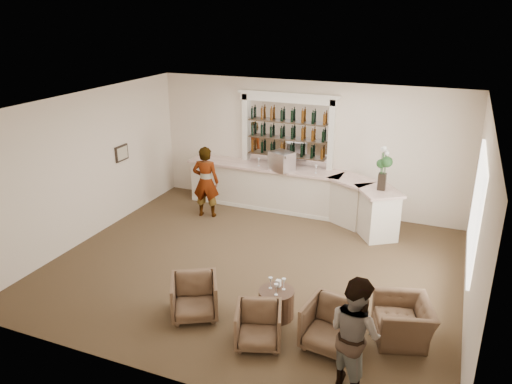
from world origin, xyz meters
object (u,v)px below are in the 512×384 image
at_px(sommelier, 206,182).
at_px(armchair_right, 332,326).
at_px(espresso_machine, 282,161).
at_px(guest, 355,333).
at_px(bar_counter, 293,192).
at_px(armchair_left, 194,297).
at_px(cocktail_table, 276,303).
at_px(armchair_far, 403,320).
at_px(armchair_center, 259,326).
at_px(flower_vase, 383,165).

height_order(sommelier, armchair_right, sommelier).
bearing_deg(espresso_machine, guest, -37.36).
bearing_deg(guest, bar_counter, -25.71).
relative_size(armchair_left, armchair_right, 0.96).
distance_m(cocktail_table, armchair_far, 2.07).
height_order(sommelier, guest, sommelier).
distance_m(armchair_center, flower_vase, 5.01).
xyz_separation_m(armchair_left, espresso_machine, (-0.18, 4.89, 1.02)).
height_order(sommelier, armchair_center, sommelier).
height_order(guest, armchair_right, guest).
xyz_separation_m(armchair_center, flower_vase, (1.06, 4.69, 1.38)).
height_order(cocktail_table, flower_vase, flower_vase).
bearing_deg(sommelier, armchair_center, 114.44).
relative_size(armchair_center, espresso_machine, 1.34).
bearing_deg(sommelier, cocktail_table, 120.28).
bearing_deg(armchair_far, cocktail_table, -101.91).
distance_m(guest, flower_vase, 5.14).
bearing_deg(guest, armchair_far, -72.52).
relative_size(armchair_center, armchair_far, 0.74).
relative_size(cocktail_table, flower_vase, 0.60).
distance_m(guest, espresso_machine, 6.32).
xyz_separation_m(armchair_right, armchair_far, (1.00, 0.65, -0.06)).
height_order(armchair_center, armchair_right, armchair_right).
bearing_deg(armchair_center, bar_counter, 84.03).
bearing_deg(flower_vase, armchair_left, -118.12).
distance_m(armchair_right, armchair_far, 1.19).
relative_size(bar_counter, espresso_machine, 10.63).
relative_size(armchair_right, espresso_machine, 1.53).
distance_m(armchair_left, flower_vase, 5.17).
bearing_deg(sommelier, bar_counter, -164.65).
relative_size(sommelier, armchair_center, 2.50).
xyz_separation_m(armchair_left, armchair_center, (1.29, -0.29, -0.03)).
bearing_deg(sommelier, armchair_left, 103.02).
distance_m(bar_counter, guest, 6.26).
height_order(bar_counter, armchair_center, bar_counter).
height_order(armchair_center, espresso_machine, espresso_machine).
bearing_deg(bar_counter, sommelier, -152.68).
distance_m(bar_counter, cocktail_table, 4.64).
bearing_deg(sommelier, flower_vase, 173.86).
height_order(armchair_left, armchair_right, armchair_right).
distance_m(bar_counter, armchair_center, 5.41).
bearing_deg(bar_counter, armchair_right, -65.29).
height_order(armchair_left, flower_vase, flower_vase).
distance_m(bar_counter, sommelier, 2.22).
bearing_deg(armchair_center, sommelier, 107.69).
distance_m(armchair_center, armchair_far, 2.30).
distance_m(guest, armchair_far, 1.55).
bearing_deg(armchair_left, armchair_center, -41.93).
xyz_separation_m(bar_counter, sommelier, (-1.95, -1.01, 0.33)).
xyz_separation_m(sommelier, armchair_right, (4.21, -3.90, -0.53)).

